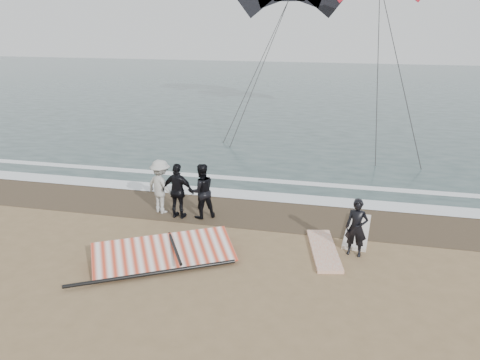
% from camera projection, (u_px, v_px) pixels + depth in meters
% --- Properties ---
extents(ground, '(120.00, 120.00, 0.00)m').
position_uv_depth(ground, '(272.00, 289.00, 11.00)').
color(ground, '#8C704C').
rests_on(ground, ground).
extents(sea, '(120.00, 54.00, 0.02)m').
position_uv_depth(sea, '(331.00, 90.00, 41.39)').
color(sea, '#233838').
rests_on(sea, ground).
extents(wet_sand, '(120.00, 2.80, 0.01)m').
position_uv_depth(wet_sand, '(294.00, 215.00, 15.15)').
color(wet_sand, '#4C3D2B').
rests_on(wet_sand, ground).
extents(foam_near, '(120.00, 0.90, 0.01)m').
position_uv_depth(foam_near, '(299.00, 199.00, 16.43)').
color(foam_near, white).
rests_on(foam_near, sea).
extents(foam_far, '(120.00, 0.45, 0.01)m').
position_uv_depth(foam_far, '(303.00, 183.00, 18.00)').
color(foam_far, white).
rests_on(foam_far, sea).
extents(man_main, '(0.65, 0.50, 1.60)m').
position_uv_depth(man_main, '(356.00, 228.00, 12.36)').
color(man_main, black).
rests_on(man_main, ground).
extents(board_white, '(1.13, 2.46, 0.10)m').
position_uv_depth(board_white, '(324.00, 250.00, 12.76)').
color(board_white, white).
rests_on(board_white, ground).
extents(board_cream, '(0.88, 2.50, 0.10)m').
position_uv_depth(board_cream, '(357.00, 231.00, 13.91)').
color(board_cream, beige).
rests_on(board_cream, ground).
extents(trio_cluster, '(2.61, 1.17, 1.80)m').
position_uv_depth(trio_cluster, '(178.00, 189.00, 14.86)').
color(trio_cluster, black).
rests_on(trio_cluster, ground).
extents(sail_rig, '(3.83, 3.37, 0.49)m').
position_uv_depth(sail_rig, '(164.00, 253.00, 12.31)').
color(sail_rig, black).
rests_on(sail_rig, ground).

